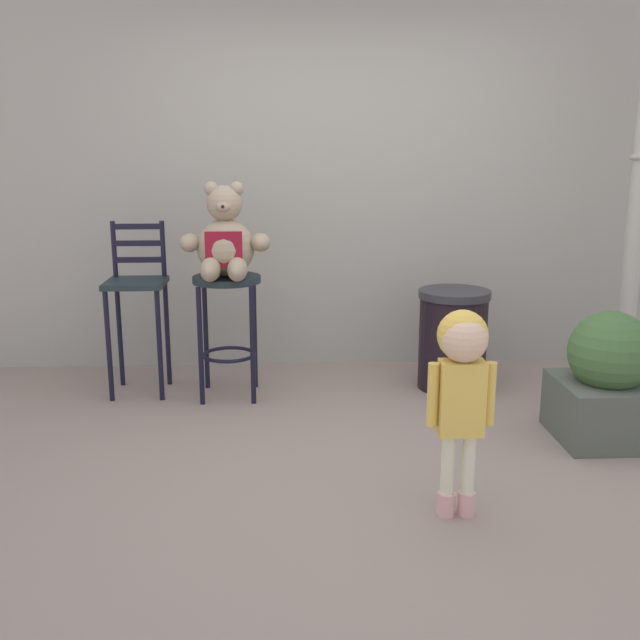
{
  "coord_description": "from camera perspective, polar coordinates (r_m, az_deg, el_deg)",
  "views": [
    {
      "loc": [
        -0.36,
        -3.39,
        1.58
      ],
      "look_at": [
        -0.17,
        0.4,
        0.67
      ],
      "focal_mm": 40.62,
      "sensor_mm": 36.0,
      "label": 1
    }
  ],
  "objects": [
    {
      "name": "lamppost",
      "position": [
        5.24,
        23.55,
        6.22
      ],
      "size": [
        0.28,
        0.28,
        2.61
      ],
      "color": "#A5A9A7",
      "rests_on": "ground_plane"
    },
    {
      "name": "trash_bin",
      "position": [
        4.9,
        10.41,
        -1.48
      ],
      "size": [
        0.47,
        0.47,
        0.67
      ],
      "color": "black",
      "rests_on": "ground_plane"
    },
    {
      "name": "teddy_bear",
      "position": [
        4.54,
        -7.48,
        6.05
      ],
      "size": [
        0.56,
        0.5,
        0.59
      ],
      "color": "tan",
      "rests_on": "bar_stool_with_teddy"
    },
    {
      "name": "bar_chair_empty",
      "position": [
        4.82,
        -14.21,
        1.94
      ],
      "size": [
        0.37,
        0.37,
        1.12
      ],
      "color": "#1C282D",
      "rests_on": "ground_plane"
    },
    {
      "name": "ground_plane",
      "position": [
        3.76,
        2.93,
        -11.44
      ],
      "size": [
        24.0,
        24.0,
        0.0
      ],
      "primitive_type": "plane",
      "color": "gray"
    },
    {
      "name": "building_wall",
      "position": [
        5.38,
        1.0,
        15.5
      ],
      "size": [
        7.3,
        0.3,
        3.55
      ],
      "primitive_type": "cube",
      "color": "#9D9A90",
      "rests_on": "ground_plane"
    },
    {
      "name": "planter_with_shrub",
      "position": [
        4.27,
        21.69,
        -4.54
      ],
      "size": [
        0.53,
        0.53,
        0.73
      ],
      "color": "#4F564C",
      "rests_on": "ground_plane"
    },
    {
      "name": "child_walking",
      "position": [
        3.11,
        11.13,
        -3.84
      ],
      "size": [
        0.29,
        0.23,
        0.92
      ],
      "rotation": [
        0.0,
        0.0,
        1.33
      ],
      "color": "#E0A7A1",
      "rests_on": "ground_plane"
    },
    {
      "name": "bar_stool_with_teddy",
      "position": [
        4.64,
        -7.29,
        0.8
      ],
      "size": [
        0.43,
        0.43,
        0.79
      ],
      "color": "#1C282D",
      "rests_on": "ground_plane"
    }
  ]
}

